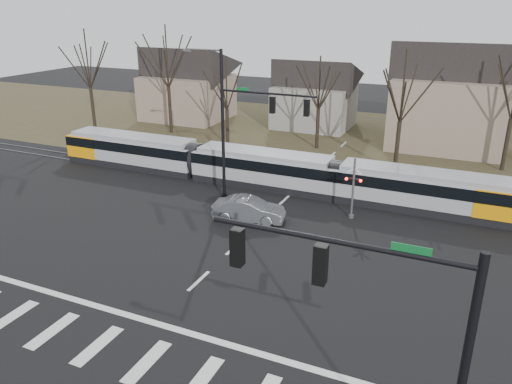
% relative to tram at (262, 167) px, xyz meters
% --- Properties ---
extents(ground, '(140.00, 140.00, 0.00)m').
position_rel_tram_xyz_m(ground, '(2.62, -16.00, -1.46)').
color(ground, black).
extents(grass_verge, '(140.00, 28.00, 0.01)m').
position_rel_tram_xyz_m(grass_verge, '(2.62, 16.00, -1.45)').
color(grass_verge, '#38331E').
rests_on(grass_verge, ground).
extents(crosswalk, '(27.00, 2.60, 0.01)m').
position_rel_tram_xyz_m(crosswalk, '(2.62, -20.00, -1.45)').
color(crosswalk, silver).
rests_on(crosswalk, ground).
extents(stop_line, '(28.00, 0.35, 0.01)m').
position_rel_tram_xyz_m(stop_line, '(2.62, -17.80, -1.45)').
color(stop_line, silver).
rests_on(stop_line, ground).
extents(lane_dashes, '(0.18, 30.00, 0.01)m').
position_rel_tram_xyz_m(lane_dashes, '(2.62, -0.00, -1.45)').
color(lane_dashes, silver).
rests_on(lane_dashes, ground).
extents(rail_pair, '(90.00, 1.52, 0.06)m').
position_rel_tram_xyz_m(rail_pair, '(2.62, -0.20, -1.43)').
color(rail_pair, '#59595E').
rests_on(rail_pair, ground).
extents(tram, '(35.35, 2.62, 2.68)m').
position_rel_tram_xyz_m(tram, '(0.00, 0.00, 0.00)').
color(tram, gray).
rests_on(tram, ground).
extents(sedan, '(3.22, 5.11, 1.49)m').
position_rel_tram_xyz_m(sedan, '(1.80, -6.28, -0.71)').
color(sedan, '#4E5156').
rests_on(sedan, ground).
extents(signal_pole_near_right, '(6.72, 0.44, 8.00)m').
position_rel_tram_xyz_m(signal_pole_near_right, '(12.73, -22.00, 3.71)').
color(signal_pole_near_right, black).
rests_on(signal_pole_near_right, ground).
extents(signal_pole_far, '(9.28, 0.44, 10.20)m').
position_rel_tram_xyz_m(signal_pole_far, '(0.21, -3.50, 4.24)').
color(signal_pole_far, black).
rests_on(signal_pole_far, ground).
extents(rail_crossing_signal, '(1.08, 0.36, 4.00)m').
position_rel_tram_xyz_m(rail_crossing_signal, '(7.62, -3.21, 0.43)').
color(rail_crossing_signal, '#59595B').
rests_on(rail_crossing_signal, ground).
extents(tree_row, '(59.20, 7.20, 10.00)m').
position_rel_tram_xyz_m(tree_row, '(4.62, 10.00, 3.54)').
color(tree_row, black).
rests_on(tree_row, ground).
extents(house_a, '(9.72, 8.64, 8.60)m').
position_rel_tram_xyz_m(house_a, '(-17.38, 18.00, 3.00)').
color(house_a, '#816D5D').
rests_on(house_a, ground).
extents(house_b, '(8.64, 7.56, 7.65)m').
position_rel_tram_xyz_m(house_b, '(-2.38, 20.00, 2.51)').
color(house_b, gray).
rests_on(house_b, ground).
extents(house_c, '(10.80, 8.64, 10.10)m').
position_rel_tram_xyz_m(house_c, '(11.62, 17.00, 3.77)').
color(house_c, '#816D5D').
rests_on(house_c, ground).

